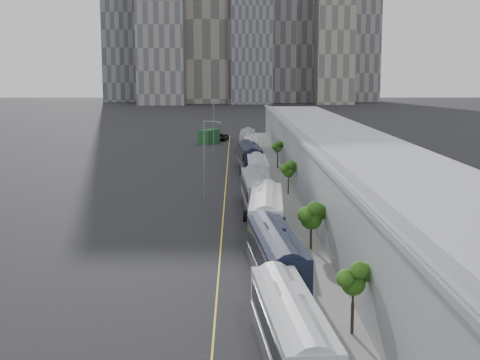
{
  "coord_description": "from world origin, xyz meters",
  "views": [
    {
      "loc": [
        -0.32,
        -23.13,
        14.23
      ],
      "look_at": [
        0.24,
        47.93,
        3.0
      ],
      "focal_mm": 50.0,
      "sensor_mm": 36.0,
      "label": 1
    }
  ],
  "objects_px": {
    "bus_0": "(290,338)",
    "bus_5": "(249,159)",
    "shipping_container": "(209,137)",
    "bus_7": "(248,142)",
    "bus_1": "(275,261)",
    "bus_4": "(258,174)",
    "bus_2": "(266,218)",
    "suv": "(221,137)",
    "bus_6": "(251,149)",
    "street_lamp_far": "(215,124)",
    "street_lamp_near": "(206,155)",
    "bus_3": "(257,195)"
  },
  "relations": [
    {
      "from": "shipping_container",
      "to": "suv",
      "type": "xyz_separation_m",
      "value": [
        2.32,
        6.52,
        -0.71
      ]
    },
    {
      "from": "bus_4",
      "to": "street_lamp_far",
      "type": "relative_size",
      "value": 1.32
    },
    {
      "from": "bus_2",
      "to": "street_lamp_far",
      "type": "distance_m",
      "value": 62.48
    },
    {
      "from": "street_lamp_far",
      "to": "suv",
      "type": "height_order",
      "value": "street_lamp_far"
    },
    {
      "from": "bus_2",
      "to": "bus_4",
      "type": "distance_m",
      "value": 27.7
    },
    {
      "from": "bus_1",
      "to": "bus_7",
      "type": "height_order",
      "value": "bus_7"
    },
    {
      "from": "bus_4",
      "to": "bus_7",
      "type": "distance_m",
      "value": 39.58
    },
    {
      "from": "bus_5",
      "to": "bus_7",
      "type": "height_order",
      "value": "bus_5"
    },
    {
      "from": "street_lamp_near",
      "to": "bus_2",
      "type": "bearing_deg",
      "value": -70.7
    },
    {
      "from": "bus_2",
      "to": "bus_6",
      "type": "bearing_deg",
      "value": 93.1
    },
    {
      "from": "bus_6",
      "to": "shipping_container",
      "type": "distance_m",
      "value": 25.88
    },
    {
      "from": "street_lamp_near",
      "to": "suv",
      "type": "relative_size",
      "value": 1.66
    },
    {
      "from": "bus_1",
      "to": "shipping_container",
      "type": "xyz_separation_m",
      "value": [
        -8.1,
        94.35,
        -0.13
      ]
    },
    {
      "from": "bus_7",
      "to": "bus_1",
      "type": "bearing_deg",
      "value": -87.6
    },
    {
      "from": "bus_3",
      "to": "street_lamp_near",
      "type": "relative_size",
      "value": 1.51
    },
    {
      "from": "bus_5",
      "to": "street_lamp_near",
      "type": "xyz_separation_m",
      "value": [
        -5.5,
        -24.64,
        3.56
      ]
    },
    {
      "from": "bus_0",
      "to": "bus_2",
      "type": "distance_m",
      "value": 26.99
    },
    {
      "from": "bus_0",
      "to": "bus_7",
      "type": "distance_m",
      "value": 94.27
    },
    {
      "from": "bus_5",
      "to": "bus_0",
      "type": "bearing_deg",
      "value": -93.09
    },
    {
      "from": "bus_0",
      "to": "bus_2",
      "type": "bearing_deg",
      "value": 85.02
    },
    {
      "from": "bus_3",
      "to": "street_lamp_far",
      "type": "height_order",
      "value": "street_lamp_far"
    },
    {
      "from": "bus_6",
      "to": "bus_7",
      "type": "xyz_separation_m",
      "value": [
        -0.46,
        11.12,
        0.13
      ]
    },
    {
      "from": "bus_1",
      "to": "bus_4",
      "type": "relative_size",
      "value": 1.05
    },
    {
      "from": "bus_0",
      "to": "bus_4",
      "type": "distance_m",
      "value": 54.69
    },
    {
      "from": "street_lamp_far",
      "to": "shipping_container",
      "type": "distance_m",
      "value": 19.16
    },
    {
      "from": "bus_3",
      "to": "street_lamp_near",
      "type": "xyz_separation_m",
      "value": [
        -5.61,
        6.02,
        3.55
      ]
    },
    {
      "from": "suv",
      "to": "bus_3",
      "type": "bearing_deg",
      "value": -72.55
    },
    {
      "from": "bus_0",
      "to": "bus_7",
      "type": "relative_size",
      "value": 0.93
    },
    {
      "from": "bus_0",
      "to": "bus_5",
      "type": "relative_size",
      "value": 0.92
    },
    {
      "from": "street_lamp_far",
      "to": "bus_1",
      "type": "bearing_deg",
      "value": -85.16
    },
    {
      "from": "bus_7",
      "to": "street_lamp_far",
      "type": "bearing_deg",
      "value": -136.91
    },
    {
      "from": "bus_2",
      "to": "bus_4",
      "type": "height_order",
      "value": "bus_2"
    },
    {
      "from": "bus_0",
      "to": "shipping_container",
      "type": "distance_m",
      "value": 107.99
    },
    {
      "from": "suv",
      "to": "street_lamp_far",
      "type": "bearing_deg",
      "value": -77.99
    },
    {
      "from": "bus_4",
      "to": "street_lamp_far",
      "type": "distance_m",
      "value": 35.18
    },
    {
      "from": "bus_1",
      "to": "street_lamp_far",
      "type": "xyz_separation_m",
      "value": [
        -6.41,
        75.69,
        3.86
      ]
    },
    {
      "from": "bus_3",
      "to": "street_lamp_near",
      "type": "bearing_deg",
      "value": 130.8
    },
    {
      "from": "bus_3",
      "to": "bus_2",
      "type": "bearing_deg",
      "value": -89.95
    },
    {
      "from": "bus_5",
      "to": "shipping_container",
      "type": "height_order",
      "value": "bus_5"
    },
    {
      "from": "bus_5",
      "to": "shipping_container",
      "type": "relative_size",
      "value": 2.37
    },
    {
      "from": "bus_6",
      "to": "bus_4",
      "type": "bearing_deg",
      "value": -87.42
    },
    {
      "from": "bus_3",
      "to": "street_lamp_far",
      "type": "bearing_deg",
      "value": 94.48
    },
    {
      "from": "bus_4",
      "to": "street_lamp_near",
      "type": "distance_m",
      "value": 12.67
    },
    {
      "from": "bus_0",
      "to": "street_lamp_near",
      "type": "relative_size",
      "value": 1.39
    },
    {
      "from": "shipping_container",
      "to": "bus_7",
      "type": "bearing_deg",
      "value": -37.36
    },
    {
      "from": "street_lamp_far",
      "to": "bus_4",
      "type": "bearing_deg",
      "value": -79.14
    },
    {
      "from": "street_lamp_far",
      "to": "shipping_container",
      "type": "relative_size",
      "value": 1.64
    },
    {
      "from": "bus_2",
      "to": "bus_1",
      "type": "bearing_deg",
      "value": -86.82
    },
    {
      "from": "bus_5",
      "to": "street_lamp_near",
      "type": "relative_size",
      "value": 1.51
    },
    {
      "from": "bus_1",
      "to": "bus_7",
      "type": "bearing_deg",
      "value": 85.45
    }
  ]
}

